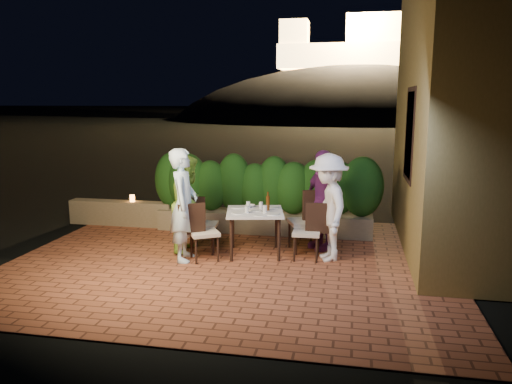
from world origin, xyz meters
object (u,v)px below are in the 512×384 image
(diner_green, at_px, (189,204))
(diner_purple, at_px, (322,200))
(parapet_lamp, at_px, (132,198))
(chair_left_back, at_px, (204,223))
(chair_left_front, at_px, (204,231))
(chair_right_back, at_px, (304,220))
(diner_blue, at_px, (184,205))
(dining_table, at_px, (255,233))
(bowl, at_px, (250,206))
(beer_bottle, at_px, (268,201))
(diner_white, at_px, (328,207))
(chair_right_front, at_px, (306,231))

(diner_green, distance_m, diner_purple, 2.29)
(parapet_lamp, bearing_deg, chair_left_back, -34.88)
(chair_left_front, relative_size, chair_right_back, 0.90)
(diner_purple, height_order, parapet_lamp, diner_purple)
(diner_blue, height_order, parapet_lamp, diner_blue)
(dining_table, distance_m, chair_left_back, 0.91)
(chair_left_back, height_order, chair_right_back, chair_right_back)
(bowl, distance_m, diner_green, 1.04)
(diner_blue, bearing_deg, bowl, -57.44)
(beer_bottle, bearing_deg, chair_left_back, 179.37)
(beer_bottle, bearing_deg, bowl, 148.53)
(diner_white, bearing_deg, diner_green, -109.06)
(chair_right_back, height_order, parapet_lamp, chair_right_back)
(chair_left_back, distance_m, diner_purple, 2.07)
(chair_right_back, bearing_deg, dining_table, 4.92)
(diner_white, bearing_deg, dining_table, -109.26)
(chair_left_back, height_order, parapet_lamp, chair_left_back)
(bowl, bearing_deg, dining_table, -64.23)
(diner_white, height_order, diner_purple, same)
(dining_table, xyz_separation_m, diner_blue, (-1.06, -0.50, 0.53))
(dining_table, xyz_separation_m, chair_left_back, (-0.91, 0.09, 0.09))
(chair_right_front, xyz_separation_m, parapet_lamp, (-3.73, 1.54, 0.10))
(chair_right_front, bearing_deg, chair_left_back, -7.16)
(dining_table, relative_size, chair_right_back, 0.88)
(chair_right_front, height_order, diner_green, diner_green)
(chair_left_front, relative_size, diner_blue, 0.52)
(diner_blue, height_order, diner_white, diner_blue)
(chair_right_front, relative_size, diner_white, 0.54)
(dining_table, height_order, diner_blue, diner_blue)
(chair_left_back, xyz_separation_m, diner_purple, (1.99, 0.45, 0.40))
(diner_blue, xyz_separation_m, diner_white, (2.27, 0.46, -0.04))
(beer_bottle, bearing_deg, diner_white, -6.50)
(diner_white, bearing_deg, chair_right_back, -152.80)
(chair_right_back, distance_m, diner_purple, 0.48)
(diner_purple, bearing_deg, chair_left_front, -96.41)
(chair_left_front, distance_m, diner_purple, 2.11)
(chair_left_front, distance_m, chair_left_back, 0.55)
(diner_purple, bearing_deg, parapet_lamp, -137.75)
(beer_bottle, xyz_separation_m, chair_left_back, (-1.11, 0.01, -0.44))
(dining_table, xyz_separation_m, parapet_lamp, (-2.86, 1.45, 0.20))
(bowl, relative_size, diner_white, 0.09)
(parapet_lamp, bearing_deg, chair_left_front, -41.88)
(diner_blue, relative_size, diner_green, 1.11)
(beer_bottle, bearing_deg, chair_right_back, 29.28)
(chair_left_front, distance_m, chair_right_back, 1.74)
(chair_left_back, bearing_deg, chair_left_front, -80.09)
(chair_right_back, height_order, diner_blue, diner_blue)
(diner_green, bearing_deg, parapet_lamp, 49.53)
(diner_blue, bearing_deg, chair_left_front, -88.15)
(chair_right_back, bearing_deg, parapet_lamp, -38.30)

